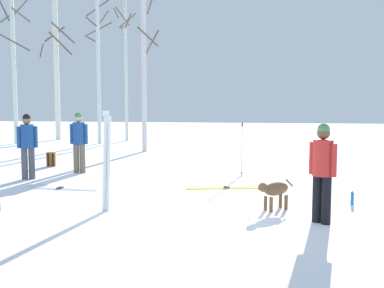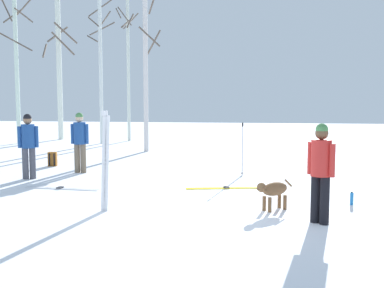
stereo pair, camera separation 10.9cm
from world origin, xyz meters
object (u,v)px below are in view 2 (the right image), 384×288
Objects in this scene: person_0 at (321,167)px; ski_pair_lying_1 at (62,188)px; birch_tree_0 at (17,64)px; birch_tree_1 at (59,68)px; water_bottle_0 at (352,198)px; birch_tree_2 at (101,68)px; person_2 at (28,142)px; ski_pair_planted_0 at (105,162)px; person_1 at (80,138)px; ski_poles_0 at (242,148)px; backpack_1 at (53,159)px; dog at (273,190)px; birch_tree_4 at (145,69)px; birch_tree_3 at (128,67)px; ski_pair_lying_0 at (225,188)px.

ski_pair_lying_1 is (-5.61, 2.26, -0.97)m from person_0.
person_0 is 6.13m from ski_pair_lying_1.
birch_tree_0 is 2.46m from birch_tree_1.
birch_tree_2 reaches higher than water_bottle_0.
person_2 is 0.90× the size of ski_pair_planted_0.
person_0 is 0.93× the size of ski_pair_lying_1.
ski_pair_planted_0 is (2.16, -4.25, -0.04)m from person_1.
ski_pair_planted_0 is at bearing -119.02° from ski_poles_0.
ski_pair_lying_1 is (1.40, -1.17, -0.97)m from person_2.
backpack_1 is at bearing 142.36° from person_0.
birch_tree_1 is (-10.95, 14.50, 2.62)m from person_0.
water_bottle_0 is (0.82, 1.50, -0.85)m from person_0.
person_0 is at bearing -118.63° from water_bottle_0.
birch_tree_1 is (-9.48, 9.81, 2.82)m from ski_poles_0.
dog is 0.38× the size of ski_pair_lying_1.
person_2 is 0.93× the size of ski_pair_lying_1.
birch_tree_0 is at bearing 160.39° from birch_tree_4.
birch_tree_1 is at bearing 116.24° from person_1.
ski_poles_0 reaches higher than backpack_1.
person_0 reaches higher than ski_poles_0.
backpack_1 is (-7.40, 5.71, -0.77)m from person_0.
backpack_1 is 10.07m from birch_tree_1.
person_2 is at bearing -60.57° from birch_tree_0.
person_0 is 1.00× the size of person_1.
ski_pair_planted_0 is 10.00m from birch_tree_4.
birch_tree_3 is at bearing 91.56° from person_2.
person_0 is 0.94× the size of ski_pair_lying_0.
ski_poles_0 is 0.21× the size of birch_tree_3.
ski_pair_lying_1 is at bearing 131.67° from ski_pair_planted_0.
ski_pair_lying_0 is 8.59m from birch_tree_4.
person_1 is at bearing -96.61° from birch_tree_4.
birch_tree_4 is (1.88, -4.28, -0.36)m from birch_tree_3.
birch_tree_4 is at bearing 99.10° from ski_pair_planted_0.
person_0 is 1.27m from dog.
ski_pair_planted_0 is at bearing -63.54° from birch_tree_1.
ski_pair_lying_0 is at bearing 153.05° from water_bottle_0.
ski_pair_lying_0 is at bearing -22.33° from person_1.
ski_pair_planted_0 is 2.75m from ski_pair_lying_1.
ski_pair_lying_0 is 0.99× the size of ski_pair_lying_1.
dog is 0.39× the size of ski_pair_lying_0.
dog is at bearing -156.84° from water_bottle_0.
person_1 is 4.77m from ski_pair_planted_0.
birch_tree_0 is (-11.25, 11.46, 3.27)m from dog.
birch_tree_0 reaches higher than person_0.
person_0 is 0.25× the size of birch_tree_3.
backpack_1 is at bearing -83.45° from birch_tree_2.
backpack_1 is (-5.58, 2.87, 0.20)m from ski_pair_lying_0.
backpack_1 is at bearing 152.87° from water_bottle_0.
ski_pair_planted_0 is 0.28× the size of birch_tree_0.
birch_tree_0 reaches higher than ski_pair_lying_1.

